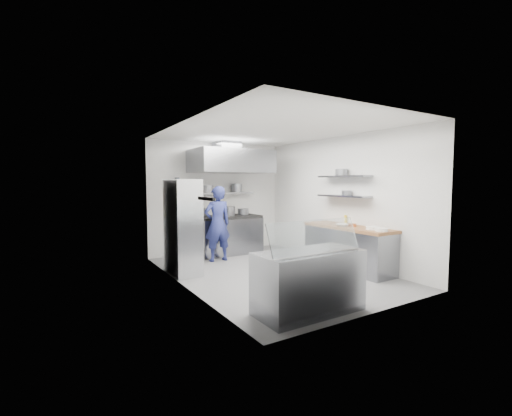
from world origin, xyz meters
TOP-DOWN VIEW (x-y plane):
  - floor at (0.00, 0.00)m, footprint 5.00×5.00m
  - ceiling at (0.00, 0.00)m, footprint 5.00×5.00m
  - wall_back at (0.00, 2.50)m, footprint 3.60×2.80m
  - wall_front at (0.00, -2.50)m, footprint 3.60×2.80m
  - wall_left at (-1.80, 0.00)m, footprint 2.80×5.00m
  - wall_right at (1.80, 0.00)m, footprint 2.80×5.00m
  - gas_range at (0.10, 2.10)m, footprint 1.60×0.80m
  - cooktop at (0.10, 2.10)m, footprint 1.57×0.78m
  - stock_pot_left at (-0.52, 2.39)m, footprint 0.26×0.26m
  - stock_pot_mid at (0.08, 2.06)m, footprint 0.33×0.33m
  - stock_pot_right at (0.53, 2.11)m, footprint 0.28×0.28m
  - over_range_shelf at (0.10, 2.34)m, footprint 1.60×0.30m
  - shelf_pot_a at (-0.45, 2.12)m, footprint 0.26×0.26m
  - shelf_pot_b at (0.46, 2.31)m, footprint 0.27×0.27m
  - extractor_hood at (0.10, 1.93)m, footprint 1.90×1.15m
  - hood_duct at (0.10, 2.15)m, footprint 0.55×0.55m
  - red_firebox at (-1.25, 2.44)m, footprint 0.22×0.10m
  - chef at (-0.48, 1.49)m, footprint 0.64×0.43m
  - wire_rack at (-1.53, 0.84)m, footprint 0.50×0.90m
  - rack_bin_a at (-1.53, 0.88)m, footprint 0.16×0.20m
  - rack_bin_b at (-1.53, 1.35)m, footprint 0.13×0.16m
  - rack_jar at (-1.48, 1.27)m, footprint 0.10×0.10m
  - knife_strip at (-1.78, -0.90)m, footprint 0.04×0.55m
  - prep_counter_base at (1.48, -0.60)m, footprint 0.62×2.00m
  - prep_counter_top at (1.48, -0.60)m, footprint 0.65×2.04m
  - plate_stack_a at (1.42, -1.47)m, footprint 0.23×0.23m
  - plate_stack_b at (1.46, -1.23)m, footprint 0.24×0.24m
  - copper_pan at (1.49, -0.70)m, footprint 0.17×0.17m
  - squeeze_bottle at (1.76, -0.26)m, footprint 0.06×0.06m
  - mixing_bowl at (1.28, -0.61)m, footprint 0.28×0.28m
  - wall_shelf_lower at (1.64, -0.30)m, footprint 0.30×1.30m
  - wall_shelf_upper at (1.64, -0.30)m, footprint 0.30×1.30m
  - shelf_pot_c at (1.68, -0.35)m, footprint 0.21×0.21m
  - shelf_pot_d at (1.67, -0.20)m, footprint 0.26×0.26m
  - display_case at (-0.74, -2.00)m, footprint 1.50×0.70m
  - display_glass at (-0.74, -2.12)m, footprint 1.47×0.19m

SIDE VIEW (x-z plane):
  - floor at x=0.00m, z-range 0.00..0.00m
  - prep_counter_base at x=1.48m, z-range 0.00..0.84m
  - display_case at x=-0.74m, z-range 0.00..0.85m
  - gas_range at x=0.10m, z-range 0.00..0.90m
  - rack_bin_a at x=-1.53m, z-range 0.71..0.89m
  - chef at x=-0.48m, z-range 0.00..1.71m
  - prep_counter_top at x=1.48m, z-range 0.84..0.90m
  - wire_rack at x=-1.53m, z-range 0.00..1.85m
  - mixing_bowl at x=1.28m, z-range 0.90..0.96m
  - cooktop at x=0.10m, z-range 0.90..0.96m
  - plate_stack_a at x=1.42m, z-range 0.90..0.96m
  - plate_stack_b at x=1.46m, z-range 0.90..0.96m
  - copper_pan at x=1.49m, z-range 0.90..0.96m
  - squeeze_bottle at x=1.76m, z-range 0.90..1.08m
  - stock_pot_right at x=0.53m, z-range 0.96..1.12m
  - stock_pot_left at x=-0.52m, z-range 0.96..1.16m
  - display_glass at x=-0.74m, z-range 0.86..1.28m
  - stock_pot_mid at x=0.08m, z-range 0.96..1.20m
  - rack_bin_b at x=-1.53m, z-range 1.23..1.37m
  - wall_back at x=0.00m, z-range 1.39..1.41m
  - wall_front at x=0.00m, z-range 1.39..1.41m
  - wall_left at x=-1.80m, z-range 1.39..1.41m
  - wall_right at x=1.80m, z-range 1.39..1.41m
  - red_firebox at x=-1.25m, z-range 1.29..1.55m
  - wall_shelf_lower at x=1.64m, z-range 1.48..1.52m
  - over_range_shelf at x=0.10m, z-range 1.50..1.54m
  - knife_strip at x=-1.78m, z-range 1.53..1.57m
  - shelf_pot_c at x=1.68m, z-range 1.52..1.62m
  - shelf_pot_a at x=-0.45m, z-range 1.54..1.72m
  - shelf_pot_b at x=0.46m, z-range 1.54..1.76m
  - rack_jar at x=-1.48m, z-range 1.71..1.89m
  - wall_shelf_upper at x=1.64m, z-range 1.90..1.94m
  - shelf_pot_d at x=1.67m, z-range 1.94..2.08m
  - extractor_hood at x=0.10m, z-range 2.02..2.57m
  - hood_duct at x=0.10m, z-range 2.56..2.80m
  - ceiling at x=0.00m, z-range 2.80..2.80m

